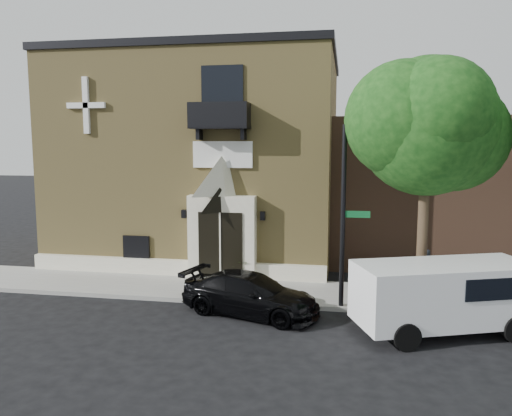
{
  "coord_description": "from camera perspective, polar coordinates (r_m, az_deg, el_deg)",
  "views": [
    {
      "loc": [
        3.61,
        -15.5,
        5.31
      ],
      "look_at": [
        0.45,
        2.0,
        3.01
      ],
      "focal_mm": 35.0,
      "sensor_mm": 36.0,
      "label": 1
    }
  ],
  "objects": [
    {
      "name": "fire_hydrant",
      "position": [
        16.68,
        14.16,
        -9.58
      ],
      "size": [
        0.42,
        0.33,
        0.73
      ],
      "color": "#B80B00",
      "rests_on": "sidewalk"
    },
    {
      "name": "street_tree_left",
      "position": [
        16.04,
        19.12,
        8.96
      ],
      "size": [
        4.97,
        4.38,
        7.77
      ],
      "color": "#38281C",
      "rests_on": "sidewalk"
    },
    {
      "name": "planter",
      "position": [
        19.16,
        -1.76,
        -7.08
      ],
      "size": [
        0.69,
        0.6,
        0.75
      ],
      "primitive_type": "imported",
      "rotation": [
        0.0,
        0.0,
        0.02
      ],
      "color": "#4B6D2F",
      "rests_on": "sidewalk"
    },
    {
      "name": "pedestrian_near",
      "position": [
        17.25,
        18.6,
        -7.34
      ],
      "size": [
        0.78,
        0.7,
        1.79
      ],
      "primitive_type": "imported",
      "rotation": [
        0.0,
        0.0,
        3.68
      ],
      "color": "black",
      "rests_on": "sidewalk"
    },
    {
      "name": "cargo_van",
      "position": [
        15.16,
        21.31,
        -9.17
      ],
      "size": [
        5.28,
        3.55,
        2.01
      ],
      "rotation": [
        0.0,
        0.0,
        0.36
      ],
      "color": "white",
      "rests_on": "ground"
    },
    {
      "name": "dumpster",
      "position": [
        17.38,
        26.67,
        -8.8
      ],
      "size": [
        1.72,
        1.04,
        1.09
      ],
      "rotation": [
        0.0,
        0.0,
        0.06
      ],
      "color": "#0E351B",
      "rests_on": "sidewalk"
    },
    {
      "name": "ground",
      "position": [
        16.78,
        -2.79,
        -11.08
      ],
      "size": [
        120.0,
        120.0,
        0.0
      ],
      "primitive_type": "plane",
      "color": "black",
      "rests_on": "ground"
    },
    {
      "name": "street_sign",
      "position": [
        15.88,
        9.97,
        -0.94
      ],
      "size": [
        0.91,
        0.91,
        5.75
      ],
      "rotation": [
        0.0,
        0.0,
        0.02
      ],
      "color": "black",
      "rests_on": "sidewalk"
    },
    {
      "name": "sidewalk",
      "position": [
        17.98,
        1.45,
        -9.56
      ],
      "size": [
        42.0,
        3.0,
        0.15
      ],
      "primitive_type": "cube",
      "color": "gray",
      "rests_on": "ground"
    },
    {
      "name": "church",
      "position": [
        24.37,
        -5.51,
        5.75
      ],
      "size": [
        12.2,
        11.01,
        9.3
      ],
      "color": "#A58D4E",
      "rests_on": "ground"
    },
    {
      "name": "black_sedan",
      "position": [
        15.79,
        -0.65,
        -9.82
      ],
      "size": [
        4.76,
        2.98,
        1.29
      ],
      "primitive_type": "imported",
      "rotation": [
        0.0,
        0.0,
        1.29
      ],
      "color": "black",
      "rests_on": "ground"
    }
  ]
}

